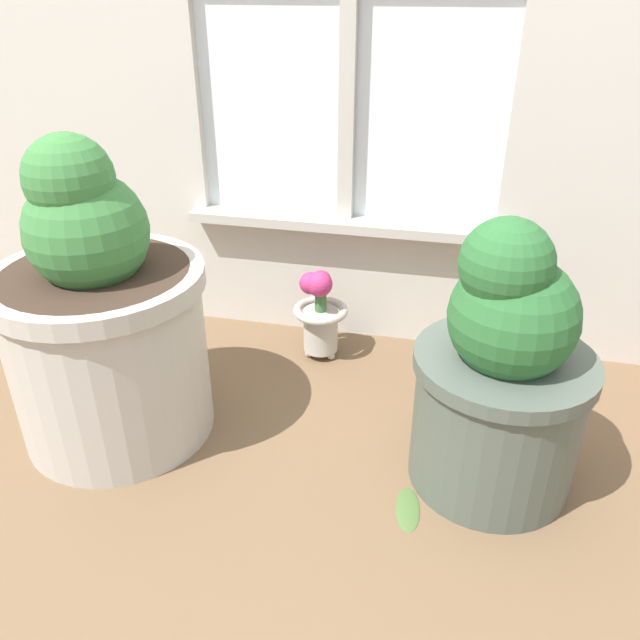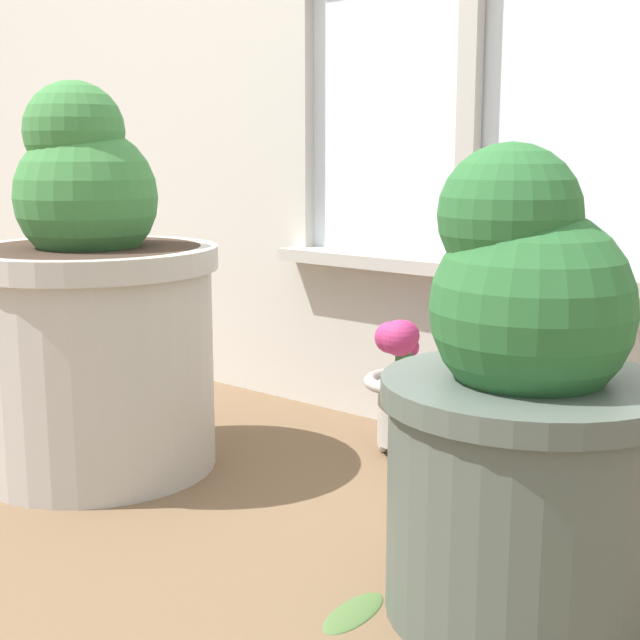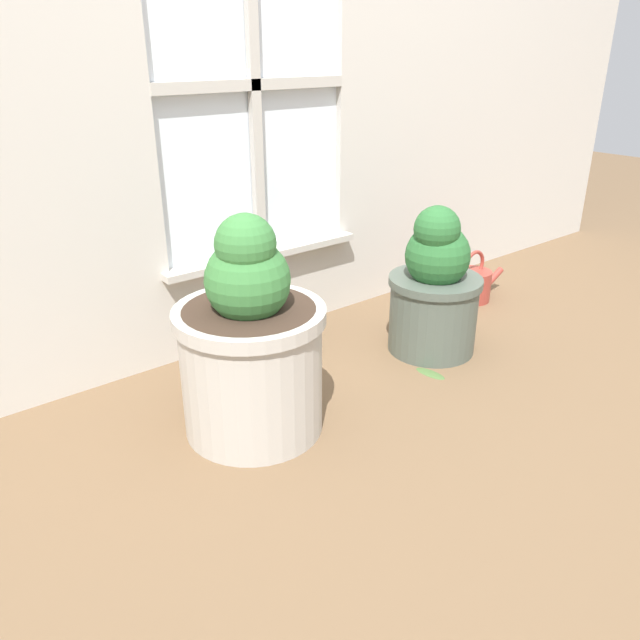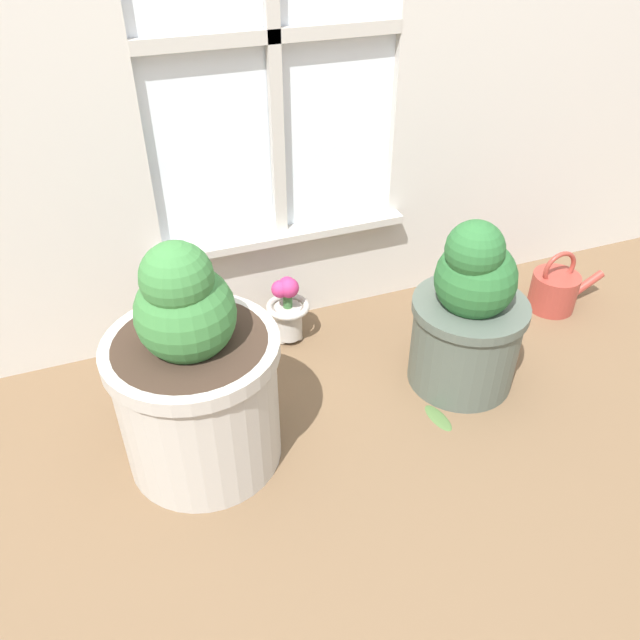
# 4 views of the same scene
# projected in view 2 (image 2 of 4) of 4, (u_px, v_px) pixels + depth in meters

# --- Properties ---
(ground_plane) EXTENTS (10.00, 10.00, 0.00)m
(ground_plane) POSITION_uv_depth(u_px,v_px,m) (178.00, 566.00, 1.12)
(ground_plane) COLOR brown
(potted_plant_left) EXTENTS (0.41, 0.41, 0.62)m
(potted_plant_left) POSITION_uv_depth(u_px,v_px,m) (92.00, 314.00, 1.43)
(potted_plant_left) COLOR #B7B2A8
(potted_plant_left) RESTS_ON ground_plane
(potted_plant_right) EXTENTS (0.32, 0.32, 0.52)m
(potted_plant_right) POSITION_uv_depth(u_px,v_px,m) (525.00, 419.00, 0.97)
(potted_plant_right) COLOR #4C564C
(potted_plant_right) RESTS_ON ground_plane
(flower_vase) EXTENTS (0.14, 0.14, 0.24)m
(flower_vase) POSITION_uv_depth(u_px,v_px,m) (402.00, 381.00, 1.51)
(flower_vase) COLOR #BCB7AD
(flower_vase) RESTS_ON ground_plane
(fallen_leaf) EXTENTS (0.06, 0.11, 0.01)m
(fallen_leaf) POSITION_uv_depth(u_px,v_px,m) (354.00, 610.00, 1.00)
(fallen_leaf) COLOR #476633
(fallen_leaf) RESTS_ON ground_plane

